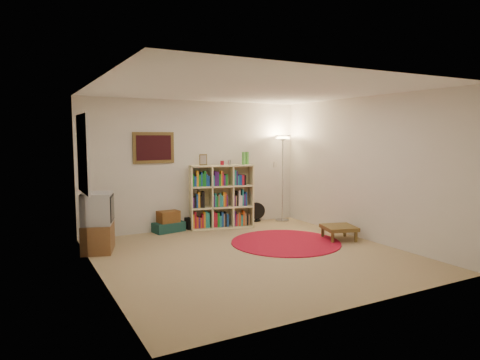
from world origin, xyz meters
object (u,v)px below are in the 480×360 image
object	(u,v)px
tv_stand	(98,223)
suitcase	(168,227)
floor_fan	(257,212)
side_table	(339,228)
bookshelf	(220,197)
floor_lamp	(283,150)

from	to	relation	value
tv_stand	suitcase	bearing A→B (deg)	48.02
floor_fan	side_table	distance (m)	2.13
bookshelf	side_table	size ratio (longest dim) A/B	2.25
floor_lamp	floor_fan	world-z (taller)	floor_lamp
floor_lamp	tv_stand	distance (m)	4.11
tv_stand	side_table	distance (m)	4.06
suitcase	side_table	world-z (taller)	side_table
suitcase	floor_fan	bearing A→B (deg)	-9.87
side_table	floor_lamp	bearing A→B (deg)	88.55
floor_lamp	side_table	xyz separation A→B (m)	(-0.05, -1.86, -1.31)
floor_fan	suitcase	xyz separation A→B (m)	(-1.98, -0.04, -0.11)
floor_lamp	floor_fan	bearing A→B (deg)	157.11
floor_fan	side_table	world-z (taller)	floor_fan
tv_stand	side_table	size ratio (longest dim) A/B	1.40
floor_lamp	suitcase	world-z (taller)	floor_lamp
bookshelf	floor_fan	distance (m)	1.04
floor_fan	bookshelf	bearing A→B (deg)	-152.75
bookshelf	tv_stand	bearing A→B (deg)	-152.27
floor_lamp	tv_stand	size ratio (longest dim) A/B	1.96
bookshelf	floor_fan	xyz separation A→B (m)	(0.94, 0.19, -0.40)
floor_lamp	floor_fan	distance (m)	1.43
bookshelf	suitcase	size ratio (longest dim) A/B	2.37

